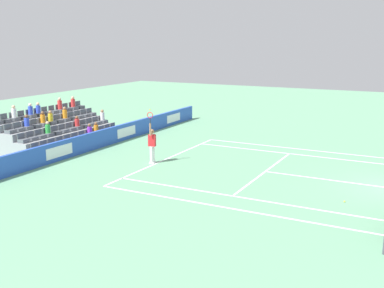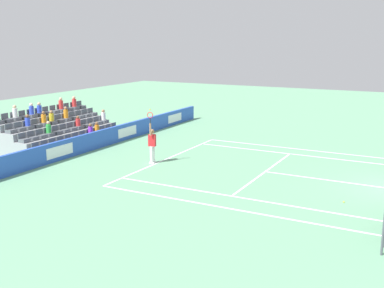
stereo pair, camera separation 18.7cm
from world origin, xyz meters
name	(u,v)px [view 1 (the left image)]	position (x,y,z in m)	size (l,w,h in m)	color
line_baseline	(167,159)	(0.00, -11.89, 0.00)	(10.97, 0.10, 0.01)	white
line_service	(265,171)	(0.00, -6.40, 0.00)	(8.23, 0.10, 0.01)	white
line_centre_service	(333,180)	(0.00, -3.20, 0.00)	(0.10, 6.40, 0.01)	white
line_singles_sideline_left	(243,198)	(4.12, -5.95, 0.00)	(0.10, 11.89, 0.01)	white
line_singles_sideline_right	(297,154)	(-4.12, -5.95, 0.00)	(0.10, 11.89, 0.01)	white
line_doubles_sideline_left	(230,208)	(5.49, -5.95, 0.00)	(0.10, 11.89, 0.01)	white
line_doubles_sideline_right	(304,149)	(-5.49, -5.95, 0.00)	(0.10, 11.89, 0.01)	white
line_centre_mark	(169,159)	(0.00, -11.79, 0.00)	(0.10, 0.20, 0.01)	white
sponsor_barrier	(95,140)	(0.00, -16.77, 0.51)	(24.18, 0.22, 1.03)	blue
tennis_player	(152,144)	(1.18, -12.10, 0.99)	(0.53, 0.40, 2.85)	white
stadium_stand	(56,133)	(0.00, -19.71, 0.69)	(7.44, 3.80, 2.62)	gray
loose_tennis_ball	(345,201)	(2.79, -2.21, 0.03)	(0.07, 0.07, 0.07)	#D1E533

